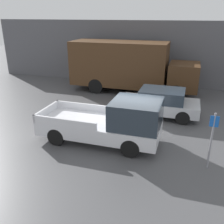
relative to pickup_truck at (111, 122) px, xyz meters
The scene contains 6 objects.
ground_plane 1.44m from the pickup_truck, 54.16° to the left, with size 60.00×60.00×0.00m, color #4C4C4F.
building_wall 10.18m from the pickup_truck, 86.37° to the left, with size 28.00×0.15×4.82m.
pickup_truck is the anchor object (origin of this frame).
car 4.09m from the pickup_truck, 66.99° to the left, with size 4.24×1.97×1.50m.
delivery_truck 7.88m from the pickup_truck, 99.13° to the left, with size 8.78×2.59×3.50m.
parking_sign 4.04m from the pickup_truck, 11.48° to the right, with size 0.30×0.07×2.15m.
Camera 1 is at (2.32, -10.15, 5.26)m, focal length 40.00 mm.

